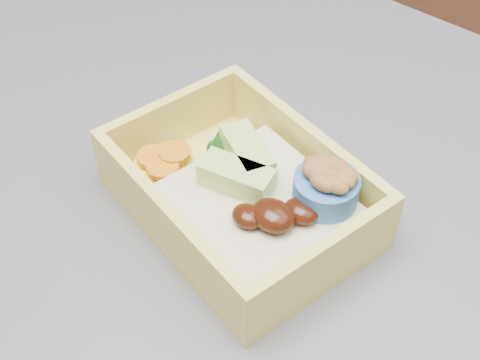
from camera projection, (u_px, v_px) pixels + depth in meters
The scene contains 1 object.
bento_box at pixel (248, 195), 0.41m from camera, with size 0.18×0.15×0.06m.
Camera 1 is at (0.31, -0.18, 1.24)m, focal length 50.00 mm.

